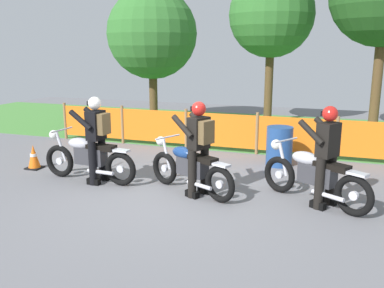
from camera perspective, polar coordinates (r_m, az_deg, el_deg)
The scene contains 13 objects.
ground at distance 7.73m, azimuth -2.65°, elevation -6.62°, with size 24.00×24.00×0.02m, color slate.
grass_verge at distance 13.72m, azimuth 7.37°, elevation 2.06°, with size 24.00×6.30×0.01m, color #4C8C3D.
barrier_fence at distance 10.61m, azimuth 3.92°, elevation 1.86°, with size 9.40×0.08×1.05m.
tree_leftmost at distance 14.34m, azimuth -5.47°, elevation 14.73°, with size 2.98×2.98×4.53m.
tree_near_left at distance 14.70m, azimuth 10.82°, elevation 16.90°, with size 2.83×2.83×5.07m.
motorcycle_lead at distance 8.46m, azimuth -14.02°, elevation -1.76°, with size 2.12×0.62×1.00m.
motorcycle_trailing at distance 7.56m, azimuth -0.30°, elevation -3.26°, with size 1.89×1.02×0.97m.
motorcycle_third at distance 7.34m, azimuth 16.28°, elevation -4.13°, with size 1.88×1.20×1.01m.
rider_lead at distance 8.22m, azimuth -12.91°, elevation 1.21°, with size 0.70×0.57×1.69m.
rider_trailing at distance 7.29m, azimuth 0.95°, elevation 0.04°, with size 0.78×0.69×1.69m.
rider_third at distance 7.13m, azimuth 17.87°, elevation -1.18°, with size 0.72×0.71×1.69m.
traffic_cone at distance 9.75m, azimuth -20.82°, elevation -1.67°, with size 0.32×0.32×0.53m.
spare_drum at distance 9.53m, azimuth 11.84°, elevation -0.29°, with size 0.58×0.58×0.88m, color navy.
Camera 1 is at (2.72, -6.76, 2.59)m, focal length 39.03 mm.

